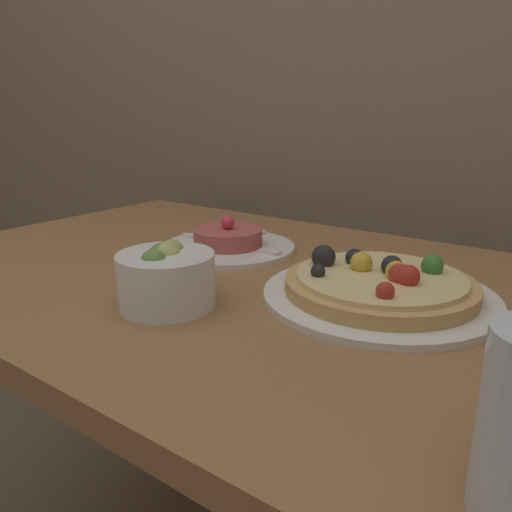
% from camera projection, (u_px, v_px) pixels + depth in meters
% --- Properties ---
extents(dining_table, '(1.14, 0.75, 0.77)m').
position_uv_depth(dining_table, '(235.00, 336.00, 0.84)').
color(dining_table, olive).
rests_on(dining_table, ground_plane).
extents(pizza_plate, '(0.32, 0.32, 0.06)m').
position_uv_depth(pizza_plate, '(379.00, 287.00, 0.68)').
color(pizza_plate, white).
rests_on(pizza_plate, dining_table).
extents(tartare_plate, '(0.25, 0.25, 0.07)m').
position_uv_depth(tartare_plate, '(228.00, 243.00, 0.92)').
color(tartare_plate, white).
rests_on(tartare_plate, dining_table).
extents(small_bowl, '(0.13, 0.13, 0.08)m').
position_uv_depth(small_bowl, '(166.00, 276.00, 0.66)').
color(small_bowl, white).
rests_on(small_bowl, dining_table).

